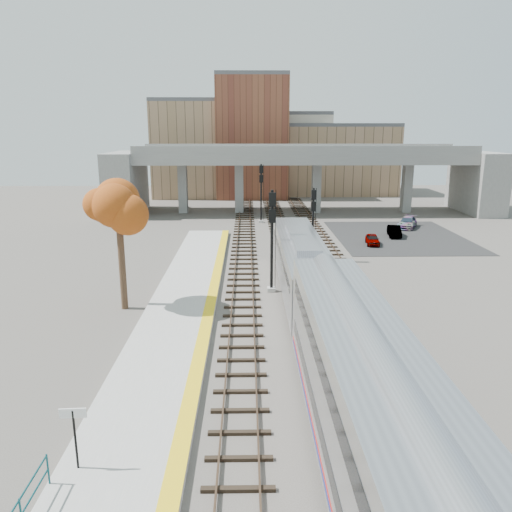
# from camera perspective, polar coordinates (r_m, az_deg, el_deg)

# --- Properties ---
(ground) EXTENTS (160.00, 160.00, 0.00)m
(ground) POSITION_cam_1_polar(r_m,az_deg,el_deg) (28.77, 4.84, -9.64)
(ground) COLOR #47423D
(ground) RESTS_ON ground
(platform) EXTENTS (4.50, 60.00, 0.35)m
(platform) POSITION_cam_1_polar(r_m,az_deg,el_deg) (28.90, -9.80, -9.32)
(platform) COLOR #9E9E99
(platform) RESTS_ON ground
(yellow_strip) EXTENTS (0.70, 60.00, 0.01)m
(yellow_strip) POSITION_cam_1_polar(r_m,az_deg,el_deg) (28.60, -6.00, -9.05)
(yellow_strip) COLOR yellow
(yellow_strip) RESTS_ON platform
(tracks) EXTENTS (10.70, 95.00, 0.25)m
(tracks) POSITION_cam_1_polar(r_m,az_deg,el_deg) (40.53, 4.40, -2.33)
(tracks) COLOR black
(tracks) RESTS_ON ground
(overpass) EXTENTS (54.00, 12.00, 9.50)m
(overpass) POSITION_cam_1_polar(r_m,az_deg,el_deg) (71.81, 5.28, 9.60)
(overpass) COLOR slate
(overpass) RESTS_ON ground
(buildings_far) EXTENTS (43.00, 21.00, 20.60)m
(buildings_far) POSITION_cam_1_polar(r_m,az_deg,el_deg) (92.89, 1.56, 12.00)
(buildings_far) COLOR #9A7759
(buildings_far) RESTS_ON ground
(parking_lot) EXTENTS (14.00, 18.00, 0.04)m
(parking_lot) POSITION_cam_1_polar(r_m,az_deg,el_deg) (57.89, 15.95, 2.17)
(parking_lot) COLOR black
(parking_lot) RESTS_ON ground
(locomotive) EXTENTS (3.02, 19.05, 4.10)m
(locomotive) POSITION_cam_1_polar(r_m,az_deg,el_deg) (36.05, 5.17, -0.82)
(locomotive) COLOR #A8AAB2
(locomotive) RESTS_ON ground
(coach) EXTENTS (3.03, 25.00, 5.00)m
(coach) POSITION_cam_1_polar(r_m,az_deg,el_deg) (15.40, 14.72, -21.36)
(coach) COLOR #A8AAB2
(coach) RESTS_ON ground
(signal_mast_near) EXTENTS (0.60, 0.64, 7.50)m
(signal_mast_near) POSITION_cam_1_polar(r_m,az_deg,el_deg) (35.91, 1.82, 1.68)
(signal_mast_near) COLOR #9E9E99
(signal_mast_near) RESTS_ON ground
(signal_mast_mid) EXTENTS (0.60, 0.64, 6.62)m
(signal_mast_mid) POSITION_cam_1_polar(r_m,az_deg,el_deg) (44.91, 6.51, 3.38)
(signal_mast_mid) COLOR #9E9E99
(signal_mast_mid) RESTS_ON ground
(signal_mast_far) EXTENTS (0.60, 0.64, 7.42)m
(signal_mast_far) POSITION_cam_1_polar(r_m,az_deg,el_deg) (63.40, 0.59, 7.16)
(signal_mast_far) COLOR #9E9E99
(signal_mast_far) RESTS_ON ground
(station_sign) EXTENTS (0.90, 0.10, 2.27)m
(station_sign) POSITION_cam_1_polar(r_m,az_deg,el_deg) (18.74, -20.08, -17.75)
(station_sign) COLOR black
(station_sign) RESTS_ON platform
(tree) EXTENTS (3.60, 3.60, 8.78)m
(tree) POSITION_cam_1_polar(r_m,az_deg,el_deg) (33.09, -15.45, 4.86)
(tree) COLOR #382619
(tree) RESTS_ON ground
(car_a) EXTENTS (1.68, 3.34, 1.09)m
(car_a) POSITION_cam_1_polar(r_m,az_deg,el_deg) (52.90, 13.16, 1.87)
(car_a) COLOR #99999E
(car_a) RESTS_ON parking_lot
(car_b) EXTENTS (1.81, 3.78, 1.20)m
(car_b) POSITION_cam_1_polar(r_m,az_deg,el_deg) (57.47, 15.53, 2.75)
(car_b) COLOR #99999E
(car_b) RESTS_ON parking_lot
(car_c) EXTENTS (3.67, 4.84, 1.31)m
(car_c) POSITION_cam_1_polar(r_m,az_deg,el_deg) (63.01, 16.91, 3.69)
(car_c) COLOR #99999E
(car_c) RESTS_ON parking_lot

